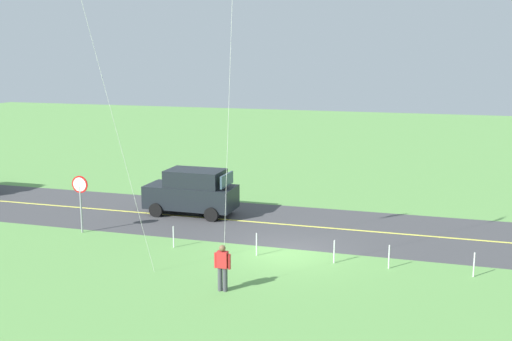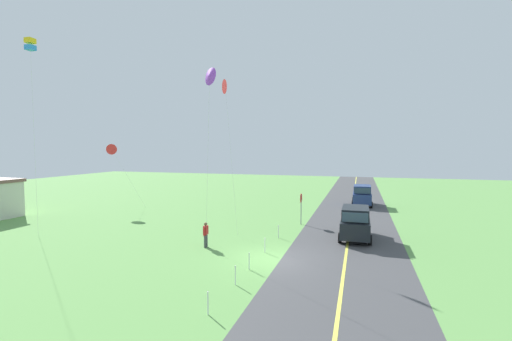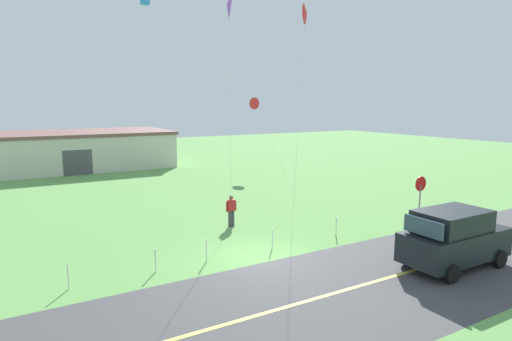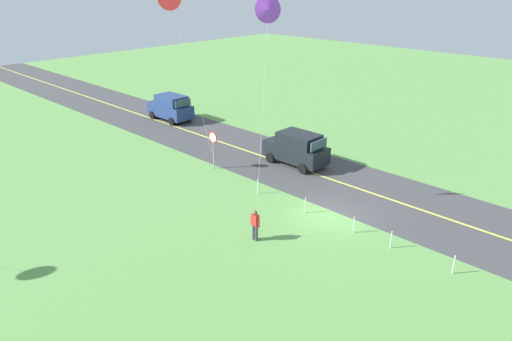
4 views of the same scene
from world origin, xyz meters
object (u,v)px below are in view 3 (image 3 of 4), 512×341
object	(u,v)px
person_adult_near	(231,210)
kite_green_far	(306,15)
warehouse_distant	(70,150)
stop_sign	(420,191)
kite_red_low	(228,6)
car_suv_foreground	(454,238)
kite_pink_drift	(255,104)

from	to	relation	value
person_adult_near	kite_green_far	size ratio (longest dim) A/B	0.14
kite_green_far	warehouse_distant	xyz separation A→B (m)	(-9.40, 25.00, -9.13)
stop_sign	warehouse_distant	world-z (taller)	warehouse_distant
stop_sign	kite_red_low	xyz separation A→B (m)	(-8.62, 4.20, 8.79)
person_adult_near	kite_red_low	bearing A→B (deg)	59.35
kite_red_low	kite_green_far	bearing A→B (deg)	11.53
person_adult_near	car_suv_foreground	bearing A→B (deg)	118.22
kite_green_far	warehouse_distant	distance (m)	28.22
person_adult_near	kite_green_far	distance (m)	11.16
car_suv_foreground	person_adult_near	distance (m)	10.29
car_suv_foreground	person_adult_near	size ratio (longest dim) A/B	2.75
person_adult_near	kite_green_far	bearing A→B (deg)	-173.49
kite_red_low	person_adult_near	bearing A→B (deg)	59.47
kite_green_far	warehouse_distant	world-z (taller)	kite_green_far
car_suv_foreground	warehouse_distant	bearing A→B (deg)	105.22
person_adult_near	kite_red_low	size ratio (longest dim) A/B	0.14
car_suv_foreground	stop_sign	bearing A→B (deg)	51.62
kite_red_low	kite_pink_drift	distance (m)	19.71
car_suv_foreground	kite_green_far	bearing A→B (deg)	90.11
warehouse_distant	kite_red_low	bearing A→B (deg)	-80.73
kite_red_low	warehouse_distant	size ratio (longest dim) A/B	0.61
kite_green_far	person_adult_near	bearing A→B (deg)	-173.37
car_suv_foreground	kite_green_far	size ratio (longest dim) A/B	0.38
warehouse_distant	person_adult_near	bearing A→B (deg)	-79.94
person_adult_near	kite_pink_drift	size ratio (longest dim) A/B	0.24
stop_sign	kite_pink_drift	bearing A→B (deg)	84.43
car_suv_foreground	stop_sign	xyz separation A→B (m)	(3.45, 4.36, 0.65)
car_suv_foreground	kite_red_low	xyz separation A→B (m)	(-5.17, 8.56, 9.43)
stop_sign	kite_pink_drift	distance (m)	20.78
kite_red_low	kite_pink_drift	world-z (taller)	kite_red_low
car_suv_foreground	kite_pink_drift	size ratio (longest dim) A/B	0.65
stop_sign	kite_green_far	bearing A→B (deg)	123.46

